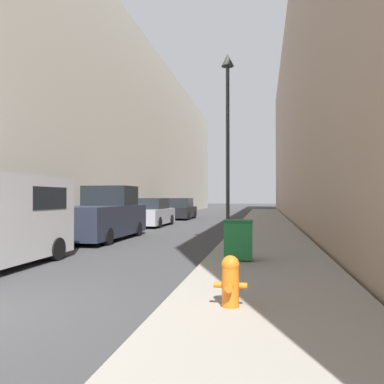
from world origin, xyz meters
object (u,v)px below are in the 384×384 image
(parked_sedan_far, at_px, (181,209))
(lamppost, at_px, (228,121))
(trash_bin, at_px, (238,239))
(parked_sedan_near, at_px, (151,213))
(fire_hydrant, at_px, (230,280))
(pickup_truck, at_px, (103,216))

(parked_sedan_far, bearing_deg, lamppost, -72.00)
(trash_bin, xyz_separation_m, parked_sedan_near, (-6.14, 12.26, 0.12))
(fire_hydrant, distance_m, lamppost, 8.37)
(lamppost, bearing_deg, fire_hydrant, -84.29)
(fire_hydrant, bearing_deg, parked_sedan_far, 104.35)
(lamppost, bearing_deg, parked_sedan_far, 108.00)
(fire_hydrant, relative_size, parked_sedan_near, 0.16)
(parked_sedan_near, xyz_separation_m, parked_sedan_far, (0.15, 7.54, -0.01))
(fire_hydrant, xyz_separation_m, parked_sedan_far, (-6.14, 24.01, 0.24))
(pickup_truck, relative_size, parked_sedan_near, 1.16)
(fire_hydrant, bearing_deg, parked_sedan_near, 110.93)
(fire_hydrant, xyz_separation_m, parked_sedan_near, (-6.30, 16.46, 0.25))
(fire_hydrant, xyz_separation_m, trash_bin, (-0.16, 4.20, 0.14))
(fire_hydrant, xyz_separation_m, lamppost, (-0.74, 7.37, 3.90))
(trash_bin, distance_m, parked_sedan_near, 13.71)
(trash_bin, relative_size, pickup_truck, 0.19)
(fire_hydrant, relative_size, pickup_truck, 0.14)
(trash_bin, relative_size, lamppost, 0.16)
(lamppost, distance_m, parked_sedan_near, 11.27)
(lamppost, bearing_deg, trash_bin, -79.70)
(fire_hydrant, distance_m, trash_bin, 4.21)
(trash_bin, bearing_deg, parked_sedan_near, 116.58)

